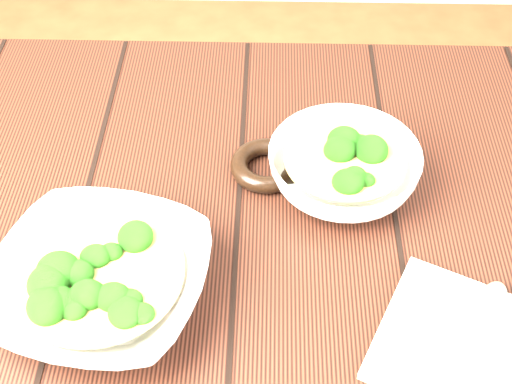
{
  "coord_description": "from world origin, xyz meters",
  "views": [
    {
      "loc": [
        0.02,
        -0.58,
        1.43
      ],
      "look_at": [
        0.0,
        0.01,
        0.8
      ],
      "focal_mm": 50.0,
      "sensor_mm": 36.0,
      "label": 1
    }
  ],
  "objects_px": {
    "soup_bowl_front": "(100,281)",
    "soup_bowl_back": "(344,168)",
    "table": "(254,285)",
    "trivet": "(266,165)",
    "napkin": "(479,352)"
  },
  "relations": [
    {
      "from": "soup_bowl_front",
      "to": "soup_bowl_back",
      "type": "height_order",
      "value": "same"
    },
    {
      "from": "table",
      "to": "soup_bowl_front",
      "type": "xyz_separation_m",
      "value": [
        -0.17,
        -0.11,
        0.15
      ]
    },
    {
      "from": "soup_bowl_front",
      "to": "trivet",
      "type": "distance_m",
      "value": 0.28
    },
    {
      "from": "soup_bowl_back",
      "to": "napkin",
      "type": "distance_m",
      "value": 0.28
    },
    {
      "from": "table",
      "to": "soup_bowl_back",
      "type": "relative_size",
      "value": 5.74
    },
    {
      "from": "table",
      "to": "napkin",
      "type": "distance_m",
      "value": 0.33
    },
    {
      "from": "soup_bowl_back",
      "to": "table",
      "type": "bearing_deg",
      "value": -146.35
    },
    {
      "from": "soup_bowl_front",
      "to": "soup_bowl_back",
      "type": "xyz_separation_m",
      "value": [
        0.28,
        0.19,
        0.0
      ]
    },
    {
      "from": "trivet",
      "to": "soup_bowl_back",
      "type": "bearing_deg",
      "value": -13.76
    },
    {
      "from": "soup_bowl_front",
      "to": "trivet",
      "type": "xyz_separation_m",
      "value": [
        0.18,
        0.21,
        -0.02
      ]
    },
    {
      "from": "table",
      "to": "napkin",
      "type": "xyz_separation_m",
      "value": [
        0.25,
        -0.17,
        0.13
      ]
    },
    {
      "from": "soup_bowl_back",
      "to": "napkin",
      "type": "bearing_deg",
      "value": -62.03
    },
    {
      "from": "soup_bowl_back",
      "to": "napkin",
      "type": "xyz_separation_m",
      "value": [
        0.13,
        -0.25,
        -0.03
      ]
    },
    {
      "from": "trivet",
      "to": "napkin",
      "type": "relative_size",
      "value": 0.46
    },
    {
      "from": "trivet",
      "to": "table",
      "type": "bearing_deg",
      "value": -98.39
    }
  ]
}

